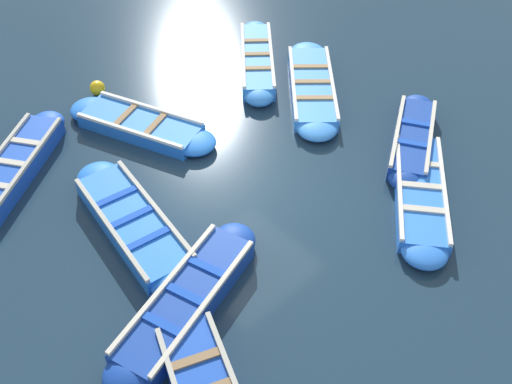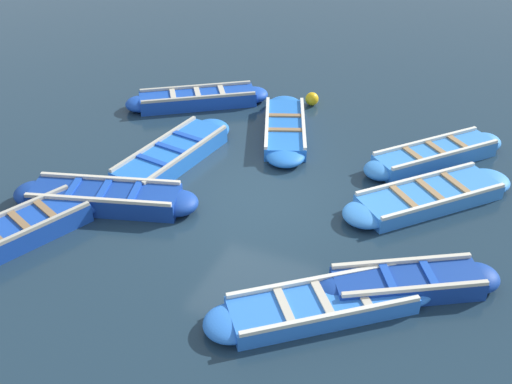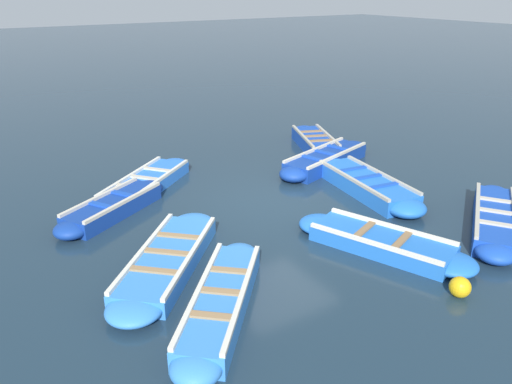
{
  "view_description": "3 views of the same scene",
  "coord_description": "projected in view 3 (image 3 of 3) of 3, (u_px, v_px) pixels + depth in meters",
  "views": [
    {
      "loc": [
        -6.36,
        5.84,
        8.48
      ],
      "look_at": [
        -0.59,
        0.35,
        0.54
      ],
      "focal_mm": 42.0,
      "sensor_mm": 36.0,
      "label": 1
    },
    {
      "loc": [
        -9.43,
        -4.09,
        7.07
      ],
      "look_at": [
        -0.41,
        -0.18,
        0.5
      ],
      "focal_mm": 42.0,
      "sensor_mm": 36.0,
      "label": 2
    },
    {
      "loc": [
        8.93,
        -6.24,
        4.84
      ],
      "look_at": [
        0.15,
        -0.64,
        0.5
      ],
      "focal_mm": 35.0,
      "sensor_mm": 36.0,
      "label": 3
    }
  ],
  "objects": [
    {
      "name": "boat_alongside",
      "position": [
        221.0,
        302.0,
        7.91
      ],
      "size": [
        3.26,
        3.01,
        0.43
      ],
      "color": "#3884E0",
      "rests_on": "ground"
    },
    {
      "name": "boat_near_quay",
      "position": [
        146.0,
        184.0,
        12.69
      ],
      "size": [
        3.12,
        3.6,
        0.37
      ],
      "color": "blue",
      "rests_on": "ground"
    },
    {
      "name": "boat_centre",
      "position": [
        366.0,
        185.0,
        12.52
      ],
      "size": [
        4.06,
        1.49,
        0.45
      ],
      "color": "blue",
      "rests_on": "ground"
    },
    {
      "name": "ground_plane",
      "position": [
        275.0,
        204.0,
        11.91
      ],
      "size": [
        120.0,
        120.0,
        0.0
      ],
      "primitive_type": "plane",
      "color": "#1C303F"
    },
    {
      "name": "boat_drifting",
      "position": [
        315.0,
        142.0,
        15.87
      ],
      "size": [
        3.42,
        2.04,
        0.46
      ],
      "color": "#1947B7",
      "rests_on": "ground"
    },
    {
      "name": "boat_mid_row",
      "position": [
        382.0,
        243.0,
        9.79
      ],
      "size": [
        3.72,
        2.17,
        0.37
      ],
      "color": "blue",
      "rests_on": "ground"
    },
    {
      "name": "boat_tucked",
      "position": [
        168.0,
        260.0,
        9.17
      ],
      "size": [
        3.54,
        3.4,
        0.37
      ],
      "color": "#3884E0",
      "rests_on": "ground"
    },
    {
      "name": "boat_inner_gap",
      "position": [
        326.0,
        160.0,
        14.29
      ],
      "size": [
        1.88,
        3.92,
        0.46
      ],
      "color": "navy",
      "rests_on": "ground"
    },
    {
      "name": "boat_outer_left",
      "position": [
        113.0,
        207.0,
        11.3
      ],
      "size": [
        2.26,
        3.16,
        0.42
      ],
      "color": "navy",
      "rests_on": "ground"
    },
    {
      "name": "buoy_orange_near",
      "position": [
        460.0,
        287.0,
        8.31
      ],
      "size": [
        0.36,
        0.36,
        0.36
      ],
      "primitive_type": "sphere",
      "color": "#EAB214",
      "rests_on": "ground"
    },
    {
      "name": "boat_stern_in",
      "position": [
        494.0,
        219.0,
        10.68
      ],
      "size": [
        2.8,
        3.61,
        0.43
      ],
      "color": "#1947B7",
      "rests_on": "ground"
    }
  ]
}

